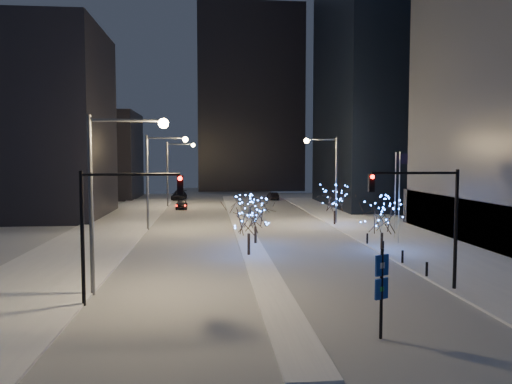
{
  "coord_description": "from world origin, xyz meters",
  "views": [
    {
      "loc": [
        -3.48,
        -26.03,
        7.69
      ],
      "look_at": [
        0.08,
        12.24,
        5.0
      ],
      "focal_mm": 35.0,
      "sensor_mm": 36.0,
      "label": 1
    }
  ],
  "objects": [
    {
      "name": "median",
      "position": [
        0.0,
        30.0,
        0.07
      ],
      "size": [
        2.0,
        80.0,
        0.15
      ],
      "primitive_type": "cube",
      "color": "white",
      "rests_on": "ground"
    },
    {
      "name": "traffic_signal_west",
      "position": [
        -8.44,
        -0.0,
        4.76
      ],
      "size": [
        5.26,
        0.43,
        7.0
      ],
      "color": "black",
      "rests_on": "ground"
    },
    {
      "name": "street_lamp_w_near",
      "position": [
        -8.94,
        2.0,
        6.5
      ],
      "size": [
        4.4,
        0.56,
        10.0
      ],
      "color": "#595E66",
      "rests_on": "ground"
    },
    {
      "name": "street_lamp_east",
      "position": [
        10.08,
        30.0,
        6.45
      ],
      "size": [
        3.9,
        0.56,
        10.0
      ],
      "color": "#595E66",
      "rests_on": "ground"
    },
    {
      "name": "street_lamp_w_far",
      "position": [
        -8.94,
        52.0,
        6.5
      ],
      "size": [
        4.4,
        0.56,
        10.0
      ],
      "color": "#595E66",
      "rests_on": "ground"
    },
    {
      "name": "filler_west_far",
      "position": [
        -26.0,
        70.0,
        8.0
      ],
      "size": [
        18.0,
        16.0,
        16.0
      ],
      "primitive_type": "cube",
      "color": "black",
      "rests_on": "ground"
    },
    {
      "name": "holiday_tree_plaza_near",
      "position": [
        10.5,
        13.17,
        2.93
      ],
      "size": [
        4.01,
        4.01,
        4.47
      ],
      "color": "black",
      "rests_on": "east_sidewalk"
    },
    {
      "name": "street_lamp_w_mid",
      "position": [
        -8.94,
        27.0,
        6.5
      ],
      "size": [
        4.4,
        0.56,
        10.0
      ],
      "color": "#595E66",
      "rests_on": "ground"
    },
    {
      "name": "holiday_tree_plaza_far",
      "position": [
        10.5,
        28.64,
        3.0
      ],
      "size": [
        4.37,
        4.37,
        4.43
      ],
      "color": "black",
      "rests_on": "east_sidewalk"
    },
    {
      "name": "west_sidewalk",
      "position": [
        -14.0,
        20.0,
        0.07
      ],
      "size": [
        8.0,
        90.0,
        0.15
      ],
      "primitive_type": "cube",
      "color": "white",
      "rests_on": "ground"
    },
    {
      "name": "road",
      "position": [
        0.0,
        35.0,
        0.01
      ],
      "size": [
        20.0,
        130.0,
        0.02
      ],
      "primitive_type": "cube",
      "color": "#9DA1AA",
      "rests_on": "ground"
    },
    {
      "name": "holiday_tree_median_near",
      "position": [
        -0.5,
        12.01,
        3.13
      ],
      "size": [
        4.59,
        4.59,
        4.58
      ],
      "color": "black",
      "rests_on": "median"
    },
    {
      "name": "flagpoles",
      "position": [
        13.37,
        17.25,
        4.8
      ],
      "size": [
        1.35,
        2.6,
        8.0
      ],
      "color": "silver",
      "rests_on": "east_sidewalk"
    },
    {
      "name": "bollards",
      "position": [
        10.2,
        10.0,
        0.6
      ],
      "size": [
        0.16,
        12.16,
        0.9
      ],
      "color": "black",
      "rests_on": "east_sidewalk"
    },
    {
      "name": "ground",
      "position": [
        0.0,
        0.0,
        0.0
      ],
      "size": [
        160.0,
        160.0,
        0.0
      ],
      "primitive_type": "plane",
      "color": "silver",
      "rests_on": "ground"
    },
    {
      "name": "wayfinding_sign",
      "position": [
        3.69,
        -6.0,
        2.39
      ],
      "size": [
        0.66,
        0.37,
        3.89
      ],
      "rotation": [
        0.0,
        0.0,
        0.44
      ],
      "color": "black",
      "rests_on": "ground"
    },
    {
      "name": "traffic_signal_east",
      "position": [
        8.94,
        1.0,
        4.76
      ],
      "size": [
        5.26,
        0.43,
        7.0
      ],
      "color": "black",
      "rests_on": "ground"
    },
    {
      "name": "car_mid",
      "position": [
        7.83,
        62.92,
        0.67
      ],
      "size": [
        1.85,
        4.21,
        1.35
      ],
      "primitive_type": "imported",
      "rotation": [
        0.0,
        0.0,
        3.25
      ],
      "color": "black",
      "rests_on": "ground"
    },
    {
      "name": "horizon_block",
      "position": [
        6.0,
        92.0,
        21.0
      ],
      "size": [
        24.0,
        14.0,
        42.0
      ],
      "primitive_type": "cube",
      "color": "black",
      "rests_on": "ground"
    },
    {
      "name": "east_sidewalk",
      "position": [
        15.0,
        20.0,
        0.07
      ],
      "size": [
        10.0,
        90.0,
        0.15
      ],
      "primitive_type": "cube",
      "color": "white",
      "rests_on": "ground"
    },
    {
      "name": "car_near",
      "position": [
        -7.66,
        48.28,
        0.72
      ],
      "size": [
        1.82,
        4.26,
        1.43
      ],
      "primitive_type": "imported",
      "rotation": [
        0.0,
        0.0,
        0.03
      ],
      "color": "black",
      "rests_on": "ground"
    },
    {
      "name": "filler_west_near",
      "position": [
        -28.0,
        40.0,
        12.0
      ],
      "size": [
        22.0,
        18.0,
        24.0
      ],
      "primitive_type": "cube",
      "color": "black",
      "rests_on": "ground"
    },
    {
      "name": "car_far",
      "position": [
        -9.0,
        64.51,
        0.82
      ],
      "size": [
        2.79,
        5.81,
        1.63
      ],
      "primitive_type": "imported",
      "rotation": [
        0.0,
        0.0,
        -0.09
      ],
      "color": "black",
      "rests_on": "ground"
    },
    {
      "name": "holiday_tree_median_far",
      "position": [
        0.5,
        17.19,
        2.87
      ],
      "size": [
        3.77,
        3.77,
        4.25
      ],
      "color": "black",
      "rests_on": "median"
    }
  ]
}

